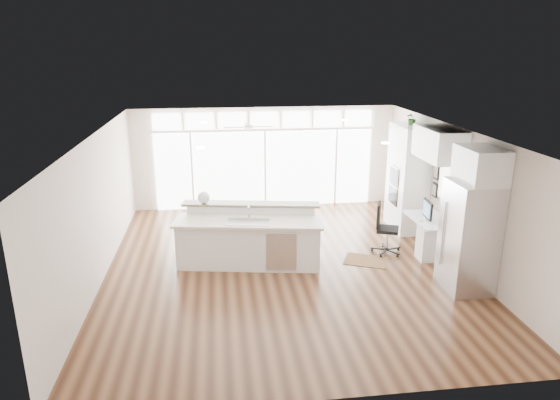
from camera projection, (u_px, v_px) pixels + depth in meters
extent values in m
cube|color=#402413|center=(285.00, 266.00, 10.03)|extent=(7.00, 8.00, 0.02)
cube|color=silver|center=(285.00, 132.00, 9.23)|extent=(7.00, 8.00, 0.02)
cube|color=beige|center=(265.00, 158.00, 13.42)|extent=(7.00, 0.04, 2.70)
cube|color=beige|center=(332.00, 303.00, 5.84)|extent=(7.00, 0.04, 2.70)
cube|color=beige|center=(98.00, 209.00, 9.20)|extent=(0.04, 8.00, 2.70)
cube|color=beige|center=(457.00, 195.00, 10.06)|extent=(0.04, 8.00, 2.70)
cube|color=white|center=(265.00, 169.00, 13.45)|extent=(5.80, 0.06, 2.08)
cube|color=white|center=(265.00, 120.00, 13.06)|extent=(5.90, 0.06, 0.40)
cube|color=silver|center=(449.00, 182.00, 10.28)|extent=(0.04, 0.85, 0.85)
cube|color=white|center=(248.00, 123.00, 11.89)|extent=(1.16, 1.16, 0.32)
cube|color=white|center=(284.00, 132.00, 9.42)|extent=(3.40, 3.00, 0.02)
cube|color=white|center=(408.00, 178.00, 11.75)|extent=(0.64, 1.20, 2.50)
cube|color=white|center=(429.00, 236.00, 10.58)|extent=(0.72, 1.30, 0.76)
cube|color=white|center=(439.00, 144.00, 10.00)|extent=(0.64, 1.30, 0.64)
cube|color=silver|center=(469.00, 237.00, 8.83)|extent=(0.76, 0.90, 2.00)
cube|color=white|center=(481.00, 165.00, 8.46)|extent=(0.64, 0.90, 0.60)
cube|color=black|center=(436.00, 181.00, 10.91)|extent=(0.06, 0.22, 0.80)
cube|color=white|center=(249.00, 238.00, 9.91)|extent=(3.07, 1.58, 1.16)
cube|color=#3D2713|center=(366.00, 261.00, 10.26)|extent=(1.04, 0.92, 0.01)
cube|color=black|center=(388.00, 229.00, 10.50)|extent=(0.72, 0.70, 1.08)
sphere|color=silver|center=(204.00, 197.00, 10.12)|extent=(0.32, 0.32, 0.25)
cube|color=black|center=(428.00, 209.00, 10.40)|extent=(0.13, 0.51, 0.42)
cube|color=white|center=(419.00, 219.00, 10.44)|extent=(0.16, 0.30, 0.01)
imported|color=#275424|center=(412.00, 120.00, 11.34)|extent=(0.32, 0.35, 0.25)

